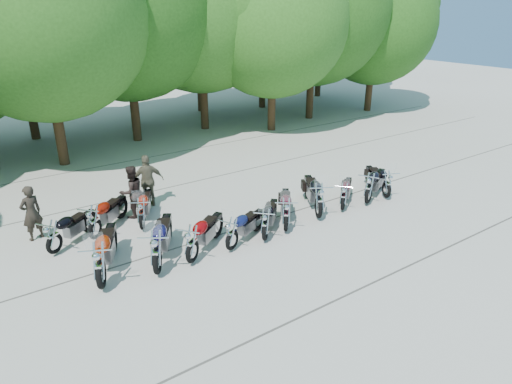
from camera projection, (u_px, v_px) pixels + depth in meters
ground at (285, 242)px, 13.61m from camera, size 90.00×90.00×0.00m
tree_3 at (39, 11)px, 17.84m from camera, size 8.70×8.70×10.67m
tree_4 at (124, 3)px, 21.30m from camera, size 9.13×9.13×11.20m
tree_5 at (200, 4)px, 23.56m from camera, size 9.04×9.04×11.10m
tree_6 at (273, 20)px, 23.60m from camera, size 8.00×8.00×9.82m
tree_7 at (314, 8)px, 26.04m from camera, size 8.79×8.79×10.79m
tree_8 at (375, 23)px, 28.39m from camera, size 7.53×7.53×9.25m
tree_11 at (15, 28)px, 21.99m from camera, size 7.56×7.56×9.28m
tree_12 at (126, 21)px, 24.87m from camera, size 7.88×7.88×9.67m
tree_13 at (197, 14)px, 28.10m from camera, size 8.31×8.31×10.20m
tree_14 at (262, 17)px, 29.25m from camera, size 8.02×8.02×9.84m
motorcycle_0 at (100, 264)px, 11.06m from camera, size 1.84×2.64×1.45m
motorcycle_1 at (156, 251)px, 11.67m from camera, size 2.01×2.55×1.43m
motorcycle_2 at (192, 243)px, 12.20m from camera, size 2.26×1.92×1.30m
motorcycle_3 at (232, 233)px, 12.87m from camera, size 2.13×1.45×1.17m
motorcycle_4 at (265, 224)px, 13.40m from camera, size 1.94×1.91×1.18m
motorcycle_5 at (286, 214)px, 13.93m from camera, size 1.93×2.21×1.28m
motorcycle_6 at (319, 200)px, 14.77m from camera, size 1.92×2.54×1.41m
motorcycle_7 at (344, 196)px, 15.40m from camera, size 1.97×1.74×1.15m
motorcycle_8 at (369, 187)px, 15.86m from camera, size 2.41×1.73×1.33m
motorcycle_9 at (387, 183)px, 16.39m from camera, size 1.50×2.21×1.21m
motorcycle_10 at (53, 236)px, 12.68m from camera, size 2.08×1.75×1.19m
motorcycle_11 at (94, 221)px, 13.46m from camera, size 2.10×2.02×1.26m
motorcycle_12 at (141, 213)px, 14.05m from camera, size 1.62×2.22×1.23m
rider_0 at (31, 213)px, 13.46m from camera, size 0.72×0.58×1.71m
rider_1 at (132, 192)px, 14.91m from camera, size 0.97×0.81×1.77m
rider_2 at (148, 181)px, 15.71m from camera, size 1.16×0.68×1.86m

